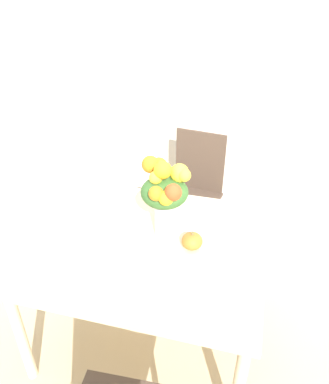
# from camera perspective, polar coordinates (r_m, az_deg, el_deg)

# --- Properties ---
(ground_plane) EXTENTS (12.00, 12.00, 0.00)m
(ground_plane) POSITION_cam_1_polar(r_m,az_deg,el_deg) (2.65, -2.08, -19.98)
(ground_plane) COLOR tan
(wall_back) EXTENTS (8.00, 0.06, 2.70)m
(wall_back) POSITION_cam_1_polar(r_m,az_deg,el_deg) (3.10, 5.21, 18.21)
(wall_back) COLOR white
(wall_back) RESTS_ON ground_plane
(dining_table) EXTENTS (1.29, 1.10, 0.73)m
(dining_table) POSITION_cam_1_polar(r_m,az_deg,el_deg) (2.18, -2.41, -9.53)
(dining_table) COLOR beige
(dining_table) RESTS_ON ground_plane
(flower_vase) EXTENTS (0.29, 0.35, 0.49)m
(flower_vase) POSITION_cam_1_polar(r_m,az_deg,el_deg) (2.01, 0.03, -0.17)
(flower_vase) COLOR silver
(flower_vase) RESTS_ON dining_table
(pumpkin) EXTENTS (0.12, 0.12, 0.11)m
(pumpkin) POSITION_cam_1_polar(r_m,az_deg,el_deg) (2.07, 4.22, -7.45)
(pumpkin) COLOR orange
(pumpkin) RESTS_ON dining_table
(dining_chair_near_window) EXTENTS (0.47, 0.47, 0.98)m
(dining_chair_near_window) POSITION_cam_1_polar(r_m,az_deg,el_deg) (2.98, 4.48, -0.09)
(dining_chair_near_window) COLOR #47382D
(dining_chair_near_window) RESTS_ON ground_plane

